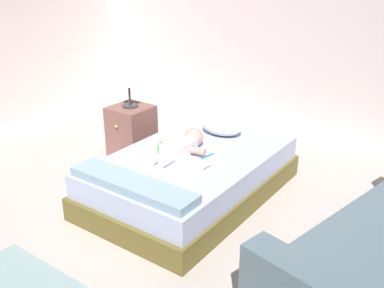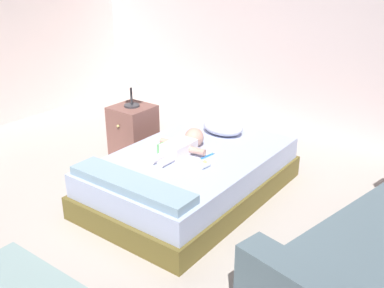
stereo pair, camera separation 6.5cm
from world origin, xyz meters
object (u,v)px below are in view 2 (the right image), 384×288
(baby, at_px, (183,145))
(lamp, at_px, (131,82))
(toy_block, at_px, (164,149))
(baby_bottle, at_px, (205,164))
(bed, at_px, (192,175))
(toothbrush, at_px, (208,155))
(nightstand, at_px, (133,131))
(pillow, at_px, (223,127))

(baby, relative_size, lamp, 1.76)
(toy_block, xyz_separation_m, baby_bottle, (0.46, -0.03, -0.01))
(bed, relative_size, baby, 3.08)
(bed, distance_m, lamp, 1.25)
(baby, relative_size, toy_block, 6.95)
(baby, xyz_separation_m, baby_bottle, (0.34, -0.15, -0.04))
(baby, bearing_deg, toy_block, -132.90)
(bed, relative_size, toothbrush, 11.43)
(baby, relative_size, nightstand, 1.12)
(lamp, bearing_deg, toy_block, -29.21)
(pillow, relative_size, toothbrush, 2.47)
(bed, distance_m, baby_bottle, 0.37)
(nightstand, bearing_deg, toothbrush, -13.41)
(bed, bearing_deg, baby_bottle, -31.85)
(lamp, xyz_separation_m, toy_block, (0.82, -0.46, -0.37))
(pillow, bearing_deg, baby, -94.39)
(toothbrush, xyz_separation_m, toy_block, (-0.35, -0.18, 0.03))
(bed, height_order, toy_block, toy_block)
(toothbrush, xyz_separation_m, lamp, (-1.17, 0.28, 0.41))
(pillow, distance_m, lamp, 1.07)
(baby, bearing_deg, pillow, 85.61)
(baby_bottle, bearing_deg, nightstand, 159.20)
(pillow, xyz_separation_m, nightstand, (-0.98, -0.24, -0.20))
(toothbrush, relative_size, toy_block, 1.87)
(bed, xyz_separation_m, lamp, (-1.04, 0.34, 0.62))
(baby, distance_m, toy_block, 0.18)
(lamp, bearing_deg, baby_bottle, -20.80)
(toy_block, bearing_deg, toothbrush, 27.23)
(lamp, bearing_deg, pillow, 13.53)
(toothbrush, bearing_deg, baby, -167.10)
(baby, bearing_deg, nightstand, 160.51)
(toothbrush, height_order, nightstand, nightstand)
(lamp, distance_m, baby_bottle, 1.42)
(toothbrush, distance_m, toy_block, 0.40)
(bed, xyz_separation_m, nightstand, (-1.04, 0.34, 0.08))
(nightstand, height_order, toy_block, nightstand)
(toy_block, bearing_deg, pillow, 76.93)
(nightstand, distance_m, toy_block, 0.96)
(pillow, bearing_deg, toothbrush, -69.97)
(toothbrush, relative_size, lamp, 0.47)
(nightstand, xyz_separation_m, lamp, (0.00, 0.00, 0.54))
(pillow, relative_size, nightstand, 0.74)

